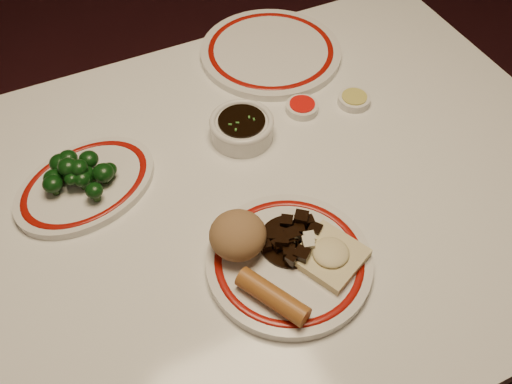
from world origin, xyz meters
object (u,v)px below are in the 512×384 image
object	(u,v)px
stirfry_heap	(292,239)
broccoli_pile	(77,171)
broccoli_plate	(86,185)
rice_mound	(238,235)
main_plate	(289,262)
spring_roll	(273,296)
soy_bowl	(242,129)
fried_wonton	(330,255)
dining_table	(263,219)

from	to	relation	value
stirfry_heap	broccoli_pile	bearing A→B (deg)	134.19
broccoli_plate	rice_mound	bearing A→B (deg)	-52.23
rice_mound	main_plate	bearing A→B (deg)	-41.55
spring_roll	soy_bowl	xyz separation A→B (m)	(0.11, 0.35, -0.01)
broccoli_pile	soy_bowl	size ratio (longest dim) A/B	1.06
fried_wonton	broccoli_plate	xyz separation A→B (m)	(-0.30, 0.32, -0.02)
fried_wonton	rice_mound	bearing A→B (deg)	145.55
fried_wonton	broccoli_plate	size ratio (longest dim) A/B	0.41
fried_wonton	soy_bowl	bearing A→B (deg)	90.78
rice_mound	stirfry_heap	world-z (taller)	rice_mound
broccoli_plate	dining_table	bearing A→B (deg)	-25.58
rice_mound	broccoli_plate	bearing A→B (deg)	127.77
fried_wonton	soy_bowl	size ratio (longest dim) A/B	1.05
spring_roll	soy_bowl	bearing A→B (deg)	44.90
broccoli_pile	broccoli_plate	bearing A→B (deg)	-56.66
main_plate	spring_roll	distance (m)	0.08
broccoli_pile	soy_bowl	bearing A→B (deg)	-2.05
spring_roll	rice_mound	bearing A→B (deg)	65.14
spring_roll	broccoli_pile	distance (m)	0.41
spring_roll	stirfry_heap	bearing A→B (deg)	19.36
main_plate	rice_mound	size ratio (longest dim) A/B	3.61
rice_mound	soy_bowl	bearing A→B (deg)	64.22
fried_wonton	stirfry_heap	world-z (taller)	stirfry_heap
dining_table	broccoli_plate	world-z (taller)	broccoli_plate
rice_mound	broccoli_plate	world-z (taller)	rice_mound
main_plate	broccoli_plate	bearing A→B (deg)	130.07
broccoli_pile	soy_bowl	xyz separation A→B (m)	(0.30, -0.01, -0.02)
stirfry_heap	broccoli_pile	size ratio (longest dim) A/B	0.85
stirfry_heap	soy_bowl	size ratio (longest dim) A/B	0.90
spring_roll	stirfry_heap	size ratio (longest dim) A/B	1.09
dining_table	soy_bowl	xyz separation A→B (m)	(0.02, 0.13, 0.11)
spring_roll	stirfry_heap	distance (m)	0.11
rice_mound	fried_wonton	bearing A→B (deg)	-34.45
broccoli_pile	soy_bowl	distance (m)	0.31
stirfry_heap	broccoli_plate	xyz separation A→B (m)	(-0.26, 0.27, -0.02)
broccoli_pile	stirfry_heap	bearing A→B (deg)	-45.81
main_plate	rice_mound	distance (m)	0.09
main_plate	broccoli_plate	xyz separation A→B (m)	(-0.25, 0.29, -0.00)
main_plate	stirfry_heap	world-z (taller)	stirfry_heap
soy_bowl	dining_table	bearing A→B (deg)	-98.58
broccoli_pile	main_plate	bearing A→B (deg)	-50.13
main_plate	broccoli_pile	world-z (taller)	broccoli_pile
dining_table	spring_roll	xyz separation A→B (m)	(-0.09, -0.21, 0.13)
spring_roll	broccoli_plate	size ratio (longest dim) A/B	0.38
stirfry_heap	soy_bowl	xyz separation A→B (m)	(0.03, 0.27, -0.01)
rice_mound	dining_table	bearing A→B (deg)	47.90
dining_table	broccoli_plate	xyz separation A→B (m)	(-0.28, 0.13, 0.10)
spring_roll	fried_wonton	world-z (taller)	spring_roll
spring_roll	soy_bowl	distance (m)	0.36
rice_mound	stirfry_heap	size ratio (longest dim) A/B	0.84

